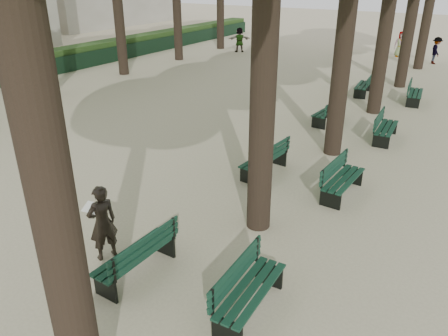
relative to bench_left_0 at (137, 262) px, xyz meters
The scene contains 16 objects.
ground 0.53m from the bench_left_0, 143.15° to the right, with size 120.00×120.00×0.00m, color #C3B794.
bench_left_0 is the anchor object (origin of this frame).
bench_left_1 5.24m from the bench_left_0, 90.00° to the left, with size 0.73×1.84×0.92m.
bench_left_2 10.48m from the bench_left_0, 90.00° to the left, with size 0.71×1.84×0.92m.
bench_left_3 15.22m from the bench_left_0, 90.00° to the left, with size 0.75×1.85×0.92m.
bench_right_0 2.28m from the bench_left_0, ahead, with size 0.64×1.82×0.92m.
bench_right_1 5.61m from the bench_left_0, 66.17° to the left, with size 0.65×1.82×0.92m.
bench_right_2 9.99m from the bench_left_0, 76.88° to the left, with size 0.68×1.83×0.92m.
bench_right_3 15.16m from the bench_left_0, 81.40° to the left, with size 0.75×1.85×0.92m.
man_with_map 1.05m from the bench_left_0, behind, with size 0.69×0.70×1.58m.
pedestrian_b 24.82m from the bench_left_0, 86.07° to the left, with size 1.02×0.32×1.58m, color #262628.
pedestrian_a 25.49m from the bench_left_0, 98.68° to the left, with size 0.85×0.35×1.75m, color #262628.
pedestrian_d 26.12m from the bench_left_0, 91.37° to the left, with size 0.79×0.32×1.62m, color #262628.
pedestrian_e 24.58m from the bench_left_0, 115.30° to the left, with size 1.52×0.33×1.64m, color #262628.
fence 18.74m from the bench_left_0, 145.09° to the left, with size 0.08×42.00×0.90m, color black.
hedge 19.32m from the bench_left_0, 146.27° to the left, with size 1.20×42.00×1.20m, color #224217.
Camera 1 is at (5.24, -4.54, 5.24)m, focal length 35.00 mm.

